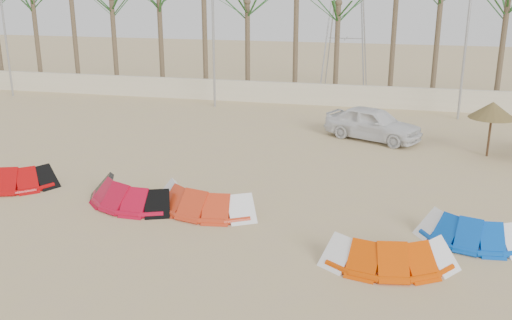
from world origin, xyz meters
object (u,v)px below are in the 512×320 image
(parasol_left, at_px, (492,110))
(kite_red_right, at_px, (205,196))
(kite_blue, at_px, (470,227))
(car, at_px, (373,124))
(kite_orange, at_px, (390,248))
(kite_red_left, at_px, (16,175))
(kite_red_mid, at_px, (132,191))

(parasol_left, bearing_deg, kite_red_right, -139.17)
(kite_red_right, xyz_separation_m, parasol_left, (9.93, 8.58, 1.61))
(kite_red_right, height_order, kite_blue, same)
(parasol_left, bearing_deg, kite_blue, -100.53)
(kite_red_right, xyz_separation_m, car, (4.97, 10.17, 0.36))
(kite_blue, relative_size, car, 0.71)
(kite_orange, relative_size, kite_blue, 1.10)
(kite_red_left, bearing_deg, kite_red_right, -3.25)
(kite_orange, xyz_separation_m, car, (-1.06, 12.66, 0.37))
(kite_red_mid, relative_size, car, 0.85)
(kite_red_mid, height_order, parasol_left, parasol_left)
(kite_red_right, distance_m, kite_orange, 6.51)
(kite_red_mid, bearing_deg, parasol_left, 34.59)
(kite_red_left, height_order, kite_red_mid, same)
(kite_red_mid, height_order, kite_orange, same)
(parasol_left, distance_m, car, 5.36)
(kite_red_right, distance_m, kite_blue, 8.26)
(kite_red_left, bearing_deg, kite_blue, -3.40)
(kite_red_mid, distance_m, kite_blue, 10.87)
(kite_red_right, bearing_deg, kite_orange, -22.40)
(kite_red_mid, relative_size, parasol_left, 1.63)
(kite_red_left, relative_size, kite_red_mid, 0.91)
(kite_red_mid, height_order, car, car)
(parasol_left, relative_size, car, 0.52)
(kite_red_left, xyz_separation_m, parasol_left, (17.42, 8.16, 1.61))
(kite_blue, bearing_deg, kite_orange, -138.38)
(kite_red_mid, distance_m, kite_orange, 8.97)
(kite_red_right, relative_size, car, 0.86)
(parasol_left, bearing_deg, kite_orange, -109.47)
(kite_red_left, relative_size, car, 0.77)
(kite_red_right, bearing_deg, parasol_left, 40.83)
(kite_red_mid, xyz_separation_m, kite_blue, (10.86, -0.44, -0.00))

